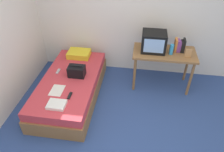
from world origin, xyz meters
TOP-DOWN VIEW (x-y plane):
  - ground_plane at (0.00, 0.00)m, footprint 8.00×8.00m
  - wall_back at (0.00, 2.00)m, footprint 5.20×0.10m
  - bed at (-1.01, 0.85)m, footprint 1.00×2.00m
  - desk at (0.67, 1.47)m, footprint 1.16×0.60m
  - tv at (0.45, 1.50)m, footprint 0.44×0.39m
  - water_bottle at (0.78, 1.40)m, footprint 0.07×0.07m
  - book_row at (0.93, 1.54)m, footprint 0.18×0.16m
  - picture_frame at (1.07, 1.34)m, footprint 0.11×0.02m
  - pillow at (-1.04, 1.61)m, footprint 0.45×0.34m
  - handbag at (-0.89, 0.94)m, footprint 0.30×0.20m
  - magazine at (-1.11, 0.48)m, footprint 0.21×0.29m
  - remote_dark at (-0.85, 0.38)m, footprint 0.04×0.16m
  - remote_silver at (-1.28, 1.01)m, footprint 0.04×0.14m
  - folded_towel at (-0.99, 0.14)m, footprint 0.28×0.22m

SIDE VIEW (x-z plane):
  - ground_plane at x=0.00m, z-range 0.00..0.00m
  - bed at x=-1.01m, z-range 0.00..0.43m
  - magazine at x=-1.11m, z-range 0.44..0.45m
  - remote_dark at x=-0.85m, z-range 0.44..0.46m
  - remote_silver at x=-1.28m, z-range 0.44..0.46m
  - folded_towel at x=-0.99m, z-range 0.44..0.49m
  - pillow at x=-1.04m, z-range 0.44..0.55m
  - handbag at x=-0.89m, z-range 0.43..0.65m
  - desk at x=0.67m, z-range 0.29..1.06m
  - picture_frame at x=1.07m, z-range 0.78..0.94m
  - water_bottle at x=0.78m, z-range 0.78..0.97m
  - book_row at x=0.93m, z-range 0.77..1.01m
  - tv at x=0.45m, z-range 0.78..1.14m
  - wall_back at x=0.00m, z-range 0.00..2.60m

